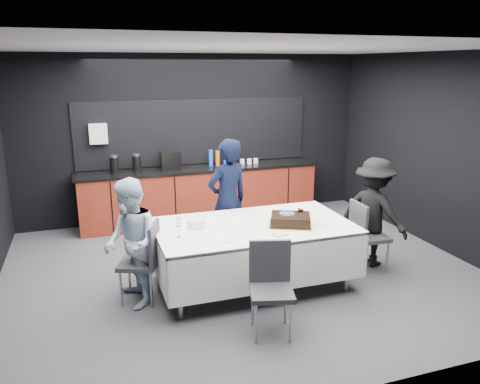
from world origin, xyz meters
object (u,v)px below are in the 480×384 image
(chair_right, at_px, (365,231))
(person_right, at_px, (374,212))
(plate_stack, at_px, (197,223))
(chair_near, at_px, (271,281))
(party_table, at_px, (253,235))
(champagne_flute, at_px, (178,224))
(cake_assembly, at_px, (290,220))
(person_center, at_px, (228,201))
(chair_left, at_px, (145,257))
(person_left, at_px, (131,243))

(chair_right, relative_size, person_right, 0.64)
(plate_stack, relative_size, chair_near, 0.24)
(party_table, distance_m, champagne_flute, 0.98)
(cake_assembly, xyz_separation_m, person_right, (1.31, 0.23, -0.11))
(person_center, bearing_deg, champagne_flute, 29.88)
(person_right, bearing_deg, chair_left, 64.37)
(chair_right, distance_m, person_left, 2.96)
(plate_stack, distance_m, chair_right, 2.21)
(chair_near, distance_m, person_left, 1.61)
(plate_stack, height_order, champagne_flute, champagne_flute)
(cake_assembly, bearing_deg, chair_left, 174.23)
(chair_left, bearing_deg, person_center, 33.27)
(champagne_flute, bearing_deg, person_right, 4.80)
(plate_stack, xyz_separation_m, person_right, (2.39, -0.03, -0.10))
(champagne_flute, bearing_deg, chair_right, 1.95)
(chair_right, bearing_deg, person_right, 34.22)
(chair_right, xyz_separation_m, person_right, (0.20, 0.14, 0.19))
(person_left, bearing_deg, chair_left, 93.35)
(chair_near, bearing_deg, person_left, 141.78)
(chair_left, bearing_deg, plate_stack, 8.97)
(champagne_flute, bearing_deg, person_center, 48.09)
(cake_assembly, relative_size, person_right, 0.42)
(plate_stack, height_order, person_center, person_center)
(party_table, height_order, person_center, person_center)
(chair_left, xyz_separation_m, person_left, (-0.15, -0.03, 0.19))
(person_left, bearing_deg, cake_assembly, 78.21)
(cake_assembly, distance_m, person_left, 1.86)
(party_table, relative_size, chair_left, 2.51)
(cake_assembly, distance_m, chair_left, 1.73)
(chair_near, height_order, person_right, person_right)
(champagne_flute, distance_m, person_center, 1.29)
(party_table, xyz_separation_m, chair_near, (-0.18, -1.00, -0.11))
(chair_near, relative_size, person_center, 0.55)
(champagne_flute, height_order, person_center, person_center)
(plate_stack, bearing_deg, person_right, -0.84)
(party_table, distance_m, person_right, 1.73)
(chair_left, bearing_deg, cake_assembly, -5.77)
(cake_assembly, height_order, chair_left, cake_assembly)
(cake_assembly, distance_m, person_right, 1.34)
(champagne_flute, bearing_deg, chair_near, -49.09)
(person_center, relative_size, person_right, 1.16)
(party_table, xyz_separation_m, plate_stack, (-0.66, 0.12, 0.19))
(party_table, height_order, chair_near, chair_near)
(party_table, height_order, plate_stack, plate_stack)
(champagne_flute, distance_m, chair_right, 2.48)
(plate_stack, distance_m, person_left, 0.79)
(person_center, bearing_deg, plate_stack, 31.34)
(party_table, xyz_separation_m, champagne_flute, (-0.92, -0.14, 0.30))
(chair_right, relative_size, chair_near, 1.00)
(cake_assembly, bearing_deg, person_center, 116.15)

